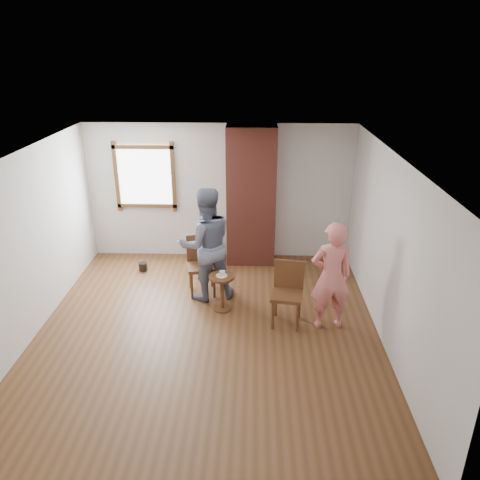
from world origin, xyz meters
name	(u,v)px	position (x,y,z in m)	size (l,w,h in m)	color
ground	(208,333)	(0.00, 0.00, 0.00)	(5.50, 5.50, 0.00)	brown
room_shell	(204,203)	(-0.06, 0.61, 1.81)	(5.04, 5.52, 2.62)	silver
brick_chimney	(251,197)	(0.60, 2.50, 1.30)	(0.90, 0.50, 2.60)	brown
stoneware_crock	(207,251)	(-0.23, 2.36, 0.24)	(0.37, 0.37, 0.48)	tan
dark_pot	(143,267)	(-1.40, 2.00, 0.08)	(0.16, 0.16, 0.16)	black
dining_chair_left	(201,261)	(-0.22, 1.28, 0.55)	(0.54, 0.54, 0.98)	#5A331B
dining_chair_right	(288,289)	(1.17, 0.38, 0.54)	(0.52, 0.52, 0.96)	#5A331B
side_table	(222,287)	(0.17, 0.67, 0.40)	(0.40, 0.40, 0.60)	#5A331B
cake_plate	(222,275)	(0.17, 0.67, 0.60)	(0.18, 0.18, 0.01)	white
cake_slice	(222,273)	(0.18, 0.67, 0.64)	(0.08, 0.07, 0.06)	white
man	(206,244)	(-0.11, 1.09, 0.94)	(0.92, 0.71, 1.89)	#151D3A
person_pink	(331,277)	(1.77, 0.24, 0.83)	(0.61, 0.40, 1.67)	#E47372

